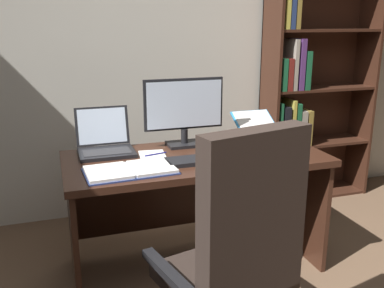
{
  "coord_description": "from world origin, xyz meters",
  "views": [
    {
      "loc": [
        -0.98,
        -1.21,
        1.51
      ],
      "look_at": [
        -0.22,
        1.07,
        0.83
      ],
      "focal_mm": 40.47,
      "sensor_mm": 36.0,
      "label": 1
    }
  ],
  "objects_px": {
    "keyboard": "(202,160)",
    "pen": "(156,154)",
    "desk": "(192,184)",
    "bookshelf": "(306,95)",
    "office_chair": "(235,270)",
    "open_binder": "(130,170)",
    "computer_mouse": "(250,153)",
    "laptop": "(105,143)",
    "notepad": "(153,156)",
    "reading_stand_with_book": "(256,125)",
    "coffee_mug": "(281,138)",
    "monitor": "(184,112)"
  },
  "relations": [
    {
      "from": "keyboard",
      "to": "pen",
      "type": "height_order",
      "value": "keyboard"
    },
    {
      "from": "desk",
      "to": "pen",
      "type": "relative_size",
      "value": 11.02
    },
    {
      "from": "bookshelf",
      "to": "office_chair",
      "type": "bearing_deg",
      "value": -129.55
    },
    {
      "from": "office_chair",
      "to": "open_binder",
      "type": "relative_size",
      "value": 2.3
    },
    {
      "from": "open_binder",
      "to": "computer_mouse",
      "type": "bearing_deg",
      "value": 0.43
    },
    {
      "from": "pen",
      "to": "computer_mouse",
      "type": "bearing_deg",
      "value": -18.82
    },
    {
      "from": "laptop",
      "to": "notepad",
      "type": "distance_m",
      "value": 0.31
    },
    {
      "from": "keyboard",
      "to": "desk",
      "type": "bearing_deg",
      "value": 89.91
    },
    {
      "from": "reading_stand_with_book",
      "to": "computer_mouse",
      "type": "bearing_deg",
      "value": -120.24
    },
    {
      "from": "notepad",
      "to": "coffee_mug",
      "type": "height_order",
      "value": "coffee_mug"
    },
    {
      "from": "laptop",
      "to": "computer_mouse",
      "type": "height_order",
      "value": "laptop"
    },
    {
      "from": "monitor",
      "to": "coffee_mug",
      "type": "xyz_separation_m",
      "value": [
        0.61,
        -0.17,
        -0.18
      ]
    },
    {
      "from": "reading_stand_with_book",
      "to": "coffee_mug",
      "type": "bearing_deg",
      "value": -75.62
    },
    {
      "from": "bookshelf",
      "to": "monitor",
      "type": "distance_m",
      "value": 1.4
    },
    {
      "from": "keyboard",
      "to": "open_binder",
      "type": "height_order",
      "value": "same"
    },
    {
      "from": "open_binder",
      "to": "coffee_mug",
      "type": "relative_size",
      "value": 5.43
    },
    {
      "from": "reading_stand_with_book",
      "to": "coffee_mug",
      "type": "relative_size",
      "value": 3.16
    },
    {
      "from": "pen",
      "to": "coffee_mug",
      "type": "bearing_deg",
      "value": 0.01
    },
    {
      "from": "desk",
      "to": "open_binder",
      "type": "xyz_separation_m",
      "value": [
        -0.42,
        -0.25,
        0.22
      ]
    },
    {
      "from": "bookshelf",
      "to": "laptop",
      "type": "distance_m",
      "value": 1.87
    },
    {
      "from": "bookshelf",
      "to": "reading_stand_with_book",
      "type": "bearing_deg",
      "value": -143.63
    },
    {
      "from": "open_binder",
      "to": "office_chair",
      "type": "bearing_deg",
      "value": -66.98
    },
    {
      "from": "keyboard",
      "to": "computer_mouse",
      "type": "relative_size",
      "value": 4.04
    },
    {
      "from": "reading_stand_with_book",
      "to": "pen",
      "type": "bearing_deg",
      "value": -162.87
    },
    {
      "from": "monitor",
      "to": "laptop",
      "type": "xyz_separation_m",
      "value": [
        -0.5,
        0.01,
        -0.17
      ]
    },
    {
      "from": "reading_stand_with_book",
      "to": "notepad",
      "type": "distance_m",
      "value": 0.83
    },
    {
      "from": "keyboard",
      "to": "notepad",
      "type": "relative_size",
      "value": 2.0
    },
    {
      "from": "open_binder",
      "to": "pen",
      "type": "height_order",
      "value": "open_binder"
    },
    {
      "from": "laptop",
      "to": "reading_stand_with_book",
      "type": "distance_m",
      "value": 1.05
    },
    {
      "from": "reading_stand_with_book",
      "to": "bookshelf",
      "type": "bearing_deg",
      "value": 36.37
    },
    {
      "from": "bookshelf",
      "to": "coffee_mug",
      "type": "distance_m",
      "value": 1.02
    },
    {
      "from": "open_binder",
      "to": "laptop",
      "type": "bearing_deg",
      "value": 97.09
    },
    {
      "from": "monitor",
      "to": "reading_stand_with_book",
      "type": "relative_size",
      "value": 1.8
    },
    {
      "from": "laptop",
      "to": "reading_stand_with_book",
      "type": "height_order",
      "value": "laptop"
    },
    {
      "from": "pen",
      "to": "coffee_mug",
      "type": "xyz_separation_m",
      "value": [
        0.83,
        0.0,
        0.03
      ]
    },
    {
      "from": "pen",
      "to": "office_chair",
      "type": "bearing_deg",
      "value": -81.58
    },
    {
      "from": "coffee_mug",
      "to": "keyboard",
      "type": "bearing_deg",
      "value": -163.39
    },
    {
      "from": "laptop",
      "to": "desk",
      "type": "bearing_deg",
      "value": -17.82
    },
    {
      "from": "monitor",
      "to": "notepad",
      "type": "height_order",
      "value": "monitor"
    },
    {
      "from": "pen",
      "to": "bookshelf",
      "type": "bearing_deg",
      "value": 27.26
    },
    {
      "from": "office_chair",
      "to": "monitor",
      "type": "bearing_deg",
      "value": 71.3
    },
    {
      "from": "monitor",
      "to": "coffee_mug",
      "type": "height_order",
      "value": "monitor"
    },
    {
      "from": "bookshelf",
      "to": "reading_stand_with_book",
      "type": "height_order",
      "value": "bookshelf"
    },
    {
      "from": "monitor",
      "to": "computer_mouse",
      "type": "xyz_separation_m",
      "value": [
        0.3,
        -0.35,
        -0.2
      ]
    },
    {
      "from": "office_chair",
      "to": "monitor",
      "type": "distance_m",
      "value": 1.17
    },
    {
      "from": "desk",
      "to": "reading_stand_with_book",
      "type": "relative_size",
      "value": 5.4
    },
    {
      "from": "open_binder",
      "to": "coffee_mug",
      "type": "bearing_deg",
      "value": 9.1
    },
    {
      "from": "computer_mouse",
      "to": "office_chair",
      "type": "bearing_deg",
      "value": -119.54
    },
    {
      "from": "coffee_mug",
      "to": "desk",
      "type": "bearing_deg",
      "value": 178.29
    },
    {
      "from": "coffee_mug",
      "to": "reading_stand_with_book",
      "type": "bearing_deg",
      "value": 104.38
    }
  ]
}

